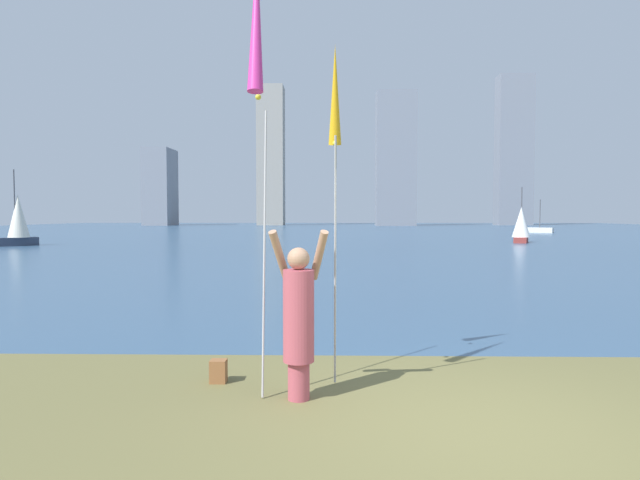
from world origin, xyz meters
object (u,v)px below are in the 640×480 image
(kite_flag_right, at_px, (335,104))
(bag, at_px, (218,371))
(sailboat_1, at_px, (540,230))
(sailboat_6, at_px, (18,221))
(person, at_px, (299,316))
(sailboat_2, at_px, (521,226))
(kite_flag_left, at_px, (257,26))

(kite_flag_right, xyz_separation_m, bag, (-1.39, -0.31, -3.21))
(sailboat_1, bearing_deg, kite_flag_right, -113.43)
(sailboat_1, xyz_separation_m, sailboat_6, (-42.65, -25.08, 1.29))
(person, bearing_deg, bag, 139.45)
(sailboat_2, bearing_deg, sailboat_1, 65.81)
(kite_flag_right, height_order, sailboat_1, kite_flag_right)
(person, height_order, sailboat_2, sailboat_2)
(bag, bearing_deg, kite_flag_left, -54.90)
(kite_flag_left, height_order, sailboat_1, kite_flag_left)
(person, relative_size, bag, 6.79)
(kite_flag_right, bearing_deg, sailboat_6, 126.46)
(kite_flag_left, bearing_deg, person, 37.01)
(sailboat_6, bearing_deg, sailboat_1, 30.46)
(kite_flag_right, bearing_deg, sailboat_2, 67.07)
(kite_flag_left, xyz_separation_m, sailboat_1, (23.41, 53.36, -3.57))
(bag, bearing_deg, sailboat_1, 65.43)
(kite_flag_left, xyz_separation_m, sailboat_6, (-19.24, 28.28, -2.28))
(person, bearing_deg, kite_flag_right, 54.11)
(kite_flag_left, xyz_separation_m, kite_flag_right, (0.79, 1.17, -0.53))
(person, xyz_separation_m, kite_flag_left, (-0.39, -0.30, 2.97))
(kite_flag_left, bearing_deg, sailboat_6, 124.23)
(kite_flag_left, relative_size, kite_flag_right, 1.18)
(person, distance_m, sailboat_1, 57.84)
(bag, relative_size, sailboat_6, 0.06)
(person, bearing_deg, kite_flag_left, -154.41)
(person, bearing_deg, sailboat_6, 113.64)
(person, distance_m, sailboat_6, 34.19)
(kite_flag_right, distance_m, bag, 3.51)
(person, bearing_deg, sailboat_1, 55.13)
(sailboat_2, bearing_deg, kite_flag_left, -113.37)
(kite_flag_right, relative_size, sailboat_1, 1.11)
(person, relative_size, kite_flag_right, 0.46)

